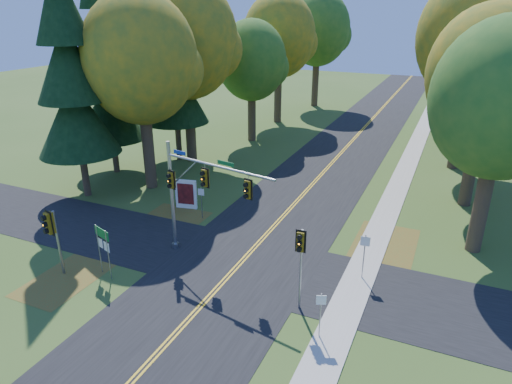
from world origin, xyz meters
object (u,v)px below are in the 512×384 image
at_px(route_sign_cluster, 103,242).
at_px(info_kiosk, 186,194).
at_px(east_signal_pole, 301,250).
at_px(traffic_mast, 194,188).

distance_m(route_sign_cluster, info_kiosk, 9.06).
relative_size(east_signal_pole, route_sign_cluster, 1.48).
bearing_deg(traffic_mast, route_sign_cluster, -120.85).
bearing_deg(east_signal_pole, info_kiosk, 141.49).
distance_m(traffic_mast, info_kiosk, 7.39).
xyz_separation_m(east_signal_pole, route_sign_cluster, (-9.98, -1.32, -1.16)).
distance_m(east_signal_pole, route_sign_cluster, 10.13).
relative_size(route_sign_cluster, info_kiosk, 1.35).
xyz_separation_m(traffic_mast, east_signal_pole, (6.73, -2.28, -0.96)).
distance_m(traffic_mast, east_signal_pole, 7.17).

